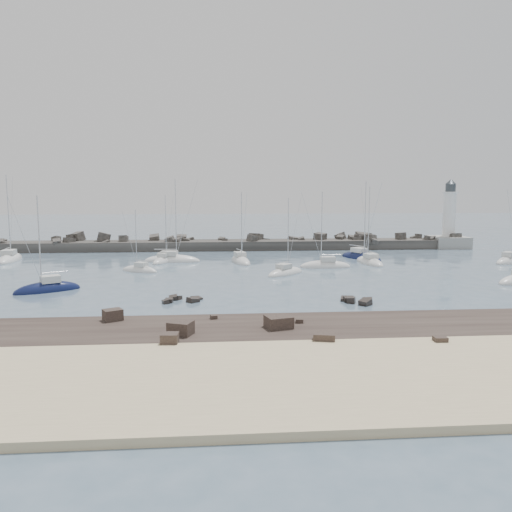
# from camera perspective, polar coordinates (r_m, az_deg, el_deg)

# --- Properties ---
(ground) EXTENTS (400.00, 400.00, 0.00)m
(ground) POSITION_cam_1_polar(r_m,az_deg,el_deg) (61.28, -4.20, -3.34)
(ground) COLOR #4B6176
(ground) RESTS_ON ground
(sand_strip) EXTENTS (140.00, 14.00, 1.00)m
(sand_strip) POSITION_cam_1_polar(r_m,az_deg,el_deg) (30.42, -3.81, -14.55)
(sand_strip) COLOR beige
(sand_strip) RESTS_ON ground
(rock_shelf) EXTENTS (140.00, 12.14, 1.83)m
(rock_shelf) POSITION_cam_1_polar(r_m,az_deg,el_deg) (39.88, -4.12, -9.16)
(rock_shelf) COLOR #2B211D
(rock_shelf) RESTS_ON ground
(rock_cluster_near) EXTENTS (4.24, 2.88, 1.12)m
(rock_cluster_near) POSITION_cam_1_polar(r_m,az_deg,el_deg) (52.87, -8.27, -5.03)
(rock_cluster_near) COLOR black
(rock_cluster_near) RESTS_ON ground
(rock_cluster_far) EXTENTS (3.27, 3.82, 1.23)m
(rock_cluster_far) POSITION_cam_1_polar(r_m,az_deg,el_deg) (52.57, 11.38, -5.13)
(rock_cluster_far) COLOR black
(rock_cluster_far) RESTS_ON ground
(breakwater) EXTENTS (115.00, 7.51, 5.26)m
(breakwater) POSITION_cam_1_polar(r_m,az_deg,el_deg) (99.12, -8.61, 0.89)
(breakwater) COLOR #302E2B
(breakwater) RESTS_ON ground
(lighthouse) EXTENTS (7.00, 7.00, 14.60)m
(lighthouse) POSITION_cam_1_polar(r_m,az_deg,el_deg) (109.32, 21.13, 2.52)
(lighthouse) COLOR gray
(lighthouse) RESTS_ON ground
(sailboat_1) EXTENTS (4.08, 9.93, 15.27)m
(sailboat_1) POSITION_cam_1_polar(r_m,az_deg,el_deg) (92.43, -26.31, -0.37)
(sailboat_1) COLOR silver
(sailboat_1) RESTS_ON ground
(sailboat_2) EXTENTS (7.51, 5.71, 12.01)m
(sailboat_2) POSITION_cam_1_polar(r_m,az_deg,el_deg) (62.10, -22.71, -3.60)
(sailboat_2) COLOR #0E153B
(sailboat_2) RESTS_ON ground
(sailboat_3) EXTENTS (4.75, 7.67, 11.69)m
(sailboat_3) POSITION_cam_1_polar(r_m,az_deg,el_deg) (82.70, -10.37, -0.56)
(sailboat_3) COLOR silver
(sailboat_3) RESTS_ON ground
(sailboat_4) EXTENTS (9.46, 3.90, 14.52)m
(sailboat_4) POSITION_cam_1_polar(r_m,az_deg,el_deg) (82.72, -9.57, -0.54)
(sailboat_4) COLOR silver
(sailboat_4) RESTS_ON ground
(sailboat_5) EXTENTS (6.09, 4.58, 9.63)m
(sailboat_5) POSITION_cam_1_polar(r_m,az_deg,el_deg) (73.25, -13.14, -1.65)
(sailboat_5) COLOR silver
(sailboat_5) RESTS_ON ground
(sailboat_6) EXTENTS (4.08, 8.04, 12.38)m
(sailboat_6) POSITION_cam_1_polar(r_m,az_deg,el_deg) (80.41, -1.78, -0.66)
(sailboat_6) COLOR silver
(sailboat_6) RESTS_ON ground
(sailboat_7) EXTENTS (6.66, 6.58, 11.41)m
(sailboat_7) POSITION_cam_1_polar(r_m,az_deg,el_deg) (69.18, 3.36, -1.99)
(sailboat_7) COLOR silver
(sailboat_7) RESTS_ON ground
(sailboat_8) EXTENTS (6.64, 9.17, 14.20)m
(sailboat_8) POSITION_cam_1_polar(r_m,az_deg,el_deg) (87.12, 11.89, -0.19)
(sailboat_8) COLOR #0E153B
(sailboat_8) RESTS_ON ground
(sailboat_9) EXTENTS (7.82, 2.68, 12.39)m
(sailboat_9) POSITION_cam_1_polar(r_m,az_deg,el_deg) (76.06, 7.92, -1.19)
(sailboat_9) COLOR silver
(sailboat_9) RESTS_ON ground
(sailboat_10) EXTENTS (3.65, 8.59, 13.21)m
(sailboat_10) POSITION_cam_1_polar(r_m,az_deg,el_deg) (81.45, 12.84, -0.74)
(sailboat_10) COLOR silver
(sailboat_10) RESTS_ON ground
(sailboat_12) EXTENTS (7.85, 6.16, 12.52)m
(sailboat_12) POSITION_cam_1_polar(r_m,az_deg,el_deg) (90.20, 27.05, -0.59)
(sailboat_12) COLOR silver
(sailboat_12) RESTS_ON ground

